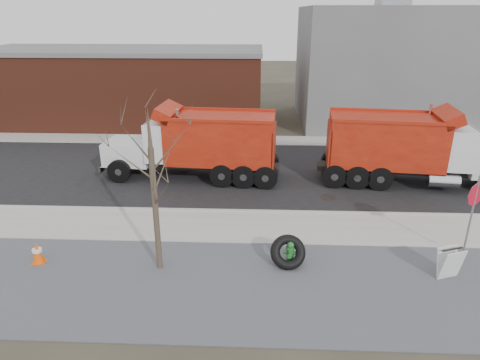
{
  "coord_description": "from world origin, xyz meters",
  "views": [
    {
      "loc": [
        -0.14,
        -14.18,
        7.63
      ],
      "look_at": [
        -0.82,
        1.61,
        1.4
      ],
      "focal_mm": 32.0,
      "sensor_mm": 36.0,
      "label": 1
    }
  ],
  "objects_px": {
    "dump_truck_red_a": "(411,146)",
    "dump_truck_red_b": "(199,142)",
    "fire_hydrant": "(290,254)",
    "sandwich_board": "(450,263)",
    "stop_sign": "(474,204)",
    "truck_tire": "(288,252)"
  },
  "relations": [
    {
      "from": "fire_hydrant",
      "to": "dump_truck_red_b",
      "type": "height_order",
      "value": "dump_truck_red_b"
    },
    {
      "from": "dump_truck_red_a",
      "to": "dump_truck_red_b",
      "type": "xyz_separation_m",
      "value": [
        -9.91,
        0.32,
        -0.02
      ]
    },
    {
      "from": "stop_sign",
      "to": "dump_truck_red_a",
      "type": "relative_size",
      "value": 0.33
    },
    {
      "from": "fire_hydrant",
      "to": "dump_truck_red_a",
      "type": "xyz_separation_m",
      "value": [
        5.98,
        7.3,
        1.46
      ]
    },
    {
      "from": "sandwich_board",
      "to": "dump_truck_red_a",
      "type": "relative_size",
      "value": 0.11
    },
    {
      "from": "fire_hydrant",
      "to": "truck_tire",
      "type": "xyz_separation_m",
      "value": [
        -0.08,
        -0.1,
        0.12
      ]
    },
    {
      "from": "stop_sign",
      "to": "dump_truck_red_b",
      "type": "distance_m",
      "value": 11.97
    },
    {
      "from": "fire_hydrant",
      "to": "truck_tire",
      "type": "height_order",
      "value": "truck_tire"
    },
    {
      "from": "fire_hydrant",
      "to": "sandwich_board",
      "type": "distance_m",
      "value": 4.81
    },
    {
      "from": "truck_tire",
      "to": "sandwich_board",
      "type": "distance_m",
      "value": 4.88
    },
    {
      "from": "sandwich_board",
      "to": "dump_truck_red_b",
      "type": "xyz_separation_m",
      "value": [
        -8.7,
        8.21,
        1.28
      ]
    },
    {
      "from": "stop_sign",
      "to": "dump_truck_red_b",
      "type": "relative_size",
      "value": 0.35
    },
    {
      "from": "fire_hydrant",
      "to": "dump_truck_red_b",
      "type": "bearing_deg",
      "value": 127.86
    },
    {
      "from": "fire_hydrant",
      "to": "dump_truck_red_a",
      "type": "bearing_deg",
      "value": 61.28
    },
    {
      "from": "truck_tire",
      "to": "dump_truck_red_a",
      "type": "xyz_separation_m",
      "value": [
        6.06,
        7.4,
        1.34
      ]
    },
    {
      "from": "stop_sign",
      "to": "sandwich_board",
      "type": "distance_m",
      "value": 2.1
    },
    {
      "from": "sandwich_board",
      "to": "truck_tire",
      "type": "bearing_deg",
      "value": 154.45
    },
    {
      "from": "truck_tire",
      "to": "dump_truck_red_b",
      "type": "bearing_deg",
      "value": 116.5
    },
    {
      "from": "truck_tire",
      "to": "stop_sign",
      "type": "relative_size",
      "value": 0.4
    },
    {
      "from": "fire_hydrant",
      "to": "truck_tire",
      "type": "bearing_deg",
      "value": -119.32
    },
    {
      "from": "dump_truck_red_b",
      "to": "dump_truck_red_a",
      "type": "bearing_deg",
      "value": -177.52
    },
    {
      "from": "sandwich_board",
      "to": "dump_truck_red_b",
      "type": "relative_size",
      "value": 0.12
    }
  ]
}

